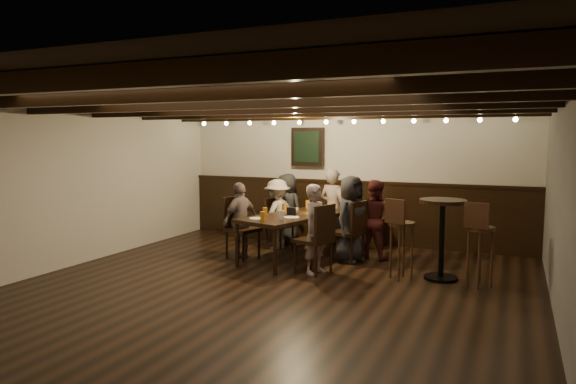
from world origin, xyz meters
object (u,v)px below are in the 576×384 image
at_px(chair_left_near, 279,234).
at_px(person_bench_right, 374,219).
at_px(bar_stool_right, 480,255).
at_px(person_right_near, 351,219).
at_px(chair_right_far, 314,252).
at_px(bar_stool_left, 401,249).
at_px(person_left_near, 277,214).
at_px(dining_table, 295,218).
at_px(high_top_table, 442,227).
at_px(chair_right_near, 349,243).
at_px(chair_left_far, 242,240).
at_px(person_left_far, 240,220).
at_px(person_bench_left, 287,209).
at_px(person_bench_centre, 333,209).
at_px(person_right_far, 316,229).

bearing_deg(chair_left_near, person_bench_right, 105.54).
bearing_deg(bar_stool_right, person_right_near, -179.53).
relative_size(chair_right_far, bar_stool_left, 0.89).
height_order(chair_left_near, person_bench_right, person_bench_right).
bearing_deg(person_bench_right, person_right_near, 71.57).
bearing_deg(chair_right_far, person_left_near, 58.54).
distance_m(dining_table, person_right_near, 0.87).
relative_size(chair_right_far, person_bench_right, 0.79).
distance_m(person_bench_right, high_top_table, 1.44).
bearing_deg(chair_left_near, chair_right_near, 90.00).
distance_m(chair_right_far, high_top_table, 1.79).
bearing_deg(chair_left_far, bar_stool_right, 103.27).
bearing_deg(chair_right_near, dining_table, 122.00).
relative_size(chair_left_near, chair_left_far, 0.89).
xyz_separation_m(person_left_far, bar_stool_left, (2.60, -0.20, -0.20)).
xyz_separation_m(chair_right_near, person_left_near, (-1.42, 0.39, 0.31)).
relative_size(person_left_far, person_right_near, 0.91).
relative_size(chair_left_near, bar_stool_right, 0.79).
bearing_deg(bar_stool_left, person_right_near, 168.03).
relative_size(chair_right_near, person_bench_left, 0.75).
xyz_separation_m(person_bench_centre, person_left_near, (-0.88, -0.38, -0.09)).
height_order(chair_left_near, person_left_far, person_left_far).
distance_m(person_bench_centre, person_left_near, 0.96).
bearing_deg(bar_stool_right, person_bench_centre, 168.91).
xyz_separation_m(dining_table, person_left_far, (-0.84, -0.23, -0.05)).
distance_m(chair_left_far, chair_right_far, 1.44).
height_order(chair_right_far, person_right_near, person_right_near).
height_order(chair_left_far, person_right_far, person_right_far).
distance_m(chair_left_near, bar_stool_right, 3.49).
relative_size(chair_right_near, bar_stool_right, 0.86).
bearing_deg(person_right_near, person_bench_right, -18.43).
bearing_deg(chair_right_far, person_bench_left, 50.21).
xyz_separation_m(person_bench_centre, bar_stool_right, (2.48, -1.39, -0.28)).
bearing_deg(person_left_near, bar_stool_left, 81.26).
relative_size(dining_table, chair_right_far, 2.10).
bearing_deg(person_right_near, bar_stool_right, -92.22).
bearing_deg(person_bench_centre, bar_stool_left, 151.27).
bearing_deg(person_bench_left, high_top_table, 170.76).
bearing_deg(person_right_far, chair_right_near, 1.90).
bearing_deg(chair_left_far, person_right_near, 121.47).
height_order(chair_right_near, person_bench_left, person_bench_left).
bearing_deg(dining_table, person_bench_centre, 90.00).
xyz_separation_m(person_bench_right, bar_stool_right, (1.65, -1.01, -0.22)).
bearing_deg(chair_right_near, person_right_near, -90.00).
bearing_deg(person_bench_left, person_bench_centre, -170.54).
distance_m(chair_right_far, person_right_far, 0.33).
xyz_separation_m(chair_right_far, person_bench_centre, (-0.29, 1.64, 0.39)).
height_order(chair_left_near, person_bench_centre, person_bench_centre).
relative_size(dining_table, high_top_table, 1.90).
distance_m(dining_table, person_bench_centre, 1.05).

